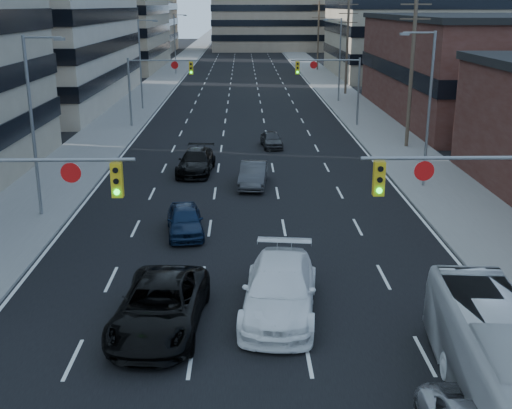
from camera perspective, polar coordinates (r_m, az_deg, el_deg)
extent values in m
cube|color=black|center=(141.75, -1.16, 13.14)|extent=(18.00, 300.00, 0.02)
cube|color=slate|center=(142.19, -5.92, 13.10)|extent=(5.00, 300.00, 0.15)
cube|color=slate|center=(142.22, 3.61, 13.15)|extent=(5.00, 300.00, 0.15)
cube|color=gray|center=(113.91, -13.79, 15.67)|extent=(20.00, 30.00, 16.00)
cube|color=#472119|center=(66.22, 20.62, 11.17)|extent=(20.00, 30.00, 9.00)
cube|color=gray|center=(102.56, 13.48, 15.00)|extent=(22.00, 28.00, 14.00)
cube|color=#ADA089|center=(153.91, -12.14, 16.83)|extent=(24.00, 24.00, 20.00)
cube|color=gray|center=(145.05, 12.05, 15.25)|extent=(22.00, 22.00, 12.00)
cylinder|color=slate|center=(20.96, -19.51, 3.75)|extent=(6.50, 0.12, 0.12)
cube|color=gold|center=(20.44, -12.25, 2.15)|extent=(0.35, 0.28, 1.10)
cylinder|color=black|center=(20.20, -12.40, 2.99)|extent=(0.18, 0.06, 0.18)
cylinder|color=black|center=(20.29, -12.34, 2.03)|extent=(0.18, 0.06, 0.18)
cylinder|color=#0CE526|center=(20.38, -12.27, 1.08)|extent=(0.18, 0.06, 0.18)
cylinder|color=white|center=(20.66, -16.13, 2.74)|extent=(0.64, 0.06, 0.64)
cylinder|color=slate|center=(21.07, 18.05, 3.96)|extent=(6.50, 0.12, 0.12)
cube|color=gold|center=(20.51, 10.87, 2.28)|extent=(0.35, 0.28, 1.10)
cylinder|color=black|center=(20.27, 11.01, 3.12)|extent=(0.18, 0.06, 0.18)
cylinder|color=black|center=(20.36, 10.96, 2.17)|extent=(0.18, 0.06, 0.18)
cylinder|color=#0CE526|center=(20.45, 10.90, 1.22)|extent=(0.18, 0.06, 0.18)
cylinder|color=white|center=(20.75, 14.71, 2.91)|extent=(0.64, 0.06, 0.64)
cylinder|color=slate|center=(57.69, -11.16, 9.68)|extent=(0.18, 0.18, 6.00)
cylinder|color=slate|center=(56.96, -8.28, 12.56)|extent=(6.00, 0.12, 0.12)
cube|color=gold|center=(56.78, -5.79, 11.98)|extent=(0.35, 0.28, 1.10)
cylinder|color=black|center=(56.59, -5.82, 12.32)|extent=(0.18, 0.06, 0.18)
cylinder|color=black|center=(56.62, -5.81, 11.96)|extent=(0.18, 0.06, 0.18)
cylinder|color=#0CE526|center=(56.66, -5.80, 11.61)|extent=(0.18, 0.06, 0.18)
cylinder|color=white|center=(56.86, -7.24, 12.19)|extent=(0.64, 0.06, 0.64)
cylinder|color=slate|center=(57.75, 9.09, 9.79)|extent=(0.18, 0.18, 6.00)
cylinder|color=slate|center=(57.00, 6.18, 12.64)|extent=(6.00, 0.12, 0.12)
cube|color=gold|center=(56.81, 3.71, 12.03)|extent=(0.35, 0.28, 1.10)
cylinder|color=black|center=(56.62, 3.73, 12.37)|extent=(0.18, 0.06, 0.18)
cylinder|color=black|center=(56.65, 3.72, 12.02)|extent=(0.18, 0.06, 0.18)
cylinder|color=#0CE526|center=(56.68, 3.71, 11.66)|extent=(0.18, 0.06, 0.18)
cylinder|color=white|center=(56.89, 5.15, 12.26)|extent=(0.64, 0.06, 0.64)
cylinder|color=#4C3D2D|center=(49.20, 13.63, 11.18)|extent=(0.28, 0.28, 11.00)
cube|color=#4C3D2D|center=(48.96, 14.06, 16.89)|extent=(2.20, 0.10, 0.10)
cube|color=#4C3D2D|center=(48.97, 13.97, 15.72)|extent=(2.20, 0.10, 0.10)
cube|color=#4C3D2D|center=(49.00, 13.88, 14.55)|extent=(2.20, 0.10, 0.10)
cylinder|color=#4C3D2D|center=(78.50, 8.10, 13.61)|extent=(0.28, 0.28, 11.00)
cube|color=#4C3D2D|center=(78.35, 8.26, 17.19)|extent=(2.20, 0.10, 0.10)
cube|color=#4C3D2D|center=(78.36, 8.23, 16.46)|extent=(2.20, 0.10, 0.10)
cube|color=#4C3D2D|center=(78.37, 8.19, 15.73)|extent=(2.20, 0.10, 0.10)
cylinder|color=#4C3D2D|center=(108.19, 5.55, 14.68)|extent=(0.28, 0.28, 11.00)
cube|color=#4C3D2D|center=(108.08, 5.63, 17.27)|extent=(2.20, 0.10, 0.10)
cube|color=#4C3D2D|center=(108.08, 5.61, 16.74)|extent=(2.20, 0.10, 0.10)
cube|color=#4C3D2D|center=(108.10, 5.60, 16.21)|extent=(2.20, 0.10, 0.10)
cylinder|color=slate|center=(33.54, -19.24, 6.30)|extent=(0.16, 0.16, 9.00)
cylinder|color=slate|center=(32.79, -18.47, 13.92)|extent=(1.80, 0.10, 0.10)
cube|color=slate|center=(32.57, -17.08, 13.88)|extent=(0.50, 0.22, 0.14)
cylinder|color=slate|center=(67.42, -10.23, 12.08)|extent=(0.16, 0.16, 9.00)
cylinder|color=slate|center=(67.05, -9.65, 15.85)|extent=(1.80, 0.10, 0.10)
cube|color=slate|center=(66.94, -8.95, 15.81)|extent=(0.50, 0.22, 0.14)
cylinder|color=slate|center=(102.06, -7.22, 13.91)|extent=(0.16, 0.16, 9.00)
cylinder|color=slate|center=(101.82, -6.79, 16.39)|extent=(1.80, 0.10, 0.10)
cube|color=slate|center=(101.75, -6.32, 16.36)|extent=(0.50, 0.22, 0.14)
cylinder|color=slate|center=(38.35, 15.12, 7.94)|extent=(0.16, 0.16, 9.00)
cylinder|color=slate|center=(37.69, 14.30, 14.59)|extent=(1.80, 0.10, 0.10)
cube|color=slate|center=(37.49, 13.07, 14.54)|extent=(0.50, 0.22, 0.14)
cylinder|color=slate|center=(72.40, 7.46, 12.55)|extent=(0.16, 0.16, 9.00)
cylinder|color=slate|center=(72.05, 6.87, 16.05)|extent=(1.80, 0.10, 0.10)
cube|color=slate|center=(71.95, 6.21, 16.01)|extent=(0.50, 0.22, 0.14)
imported|color=black|center=(21.69, -8.54, -8.98)|extent=(3.16, 6.11, 1.65)
imported|color=white|center=(22.51, 2.14, -7.57)|extent=(3.19, 6.39, 1.78)
imported|color=#B8B8B8|center=(18.10, 21.33, -13.91)|extent=(2.99, 9.74, 2.67)
imported|color=#0D1D36|center=(30.31, -6.34, -1.38)|extent=(2.15, 4.26, 1.39)
imported|color=#363639|center=(38.16, -0.25, 2.68)|extent=(1.88, 4.44, 1.43)
imported|color=black|center=(41.40, -5.35, 3.82)|extent=(2.50, 5.29, 1.49)
imported|color=#303133|center=(48.84, 1.38, 5.81)|extent=(1.78, 3.70, 1.22)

